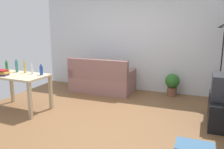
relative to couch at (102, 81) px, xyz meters
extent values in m
cube|color=brown|center=(0.63, -1.59, -0.32)|extent=(5.20, 4.40, 0.02)
cube|color=silver|center=(0.63, 0.61, 1.04)|extent=(5.20, 0.10, 2.70)
cube|color=#996B66|center=(0.00, 0.06, -0.11)|extent=(1.64, 0.84, 0.40)
cube|color=#8C625D|center=(0.00, -0.28, 0.35)|extent=(1.64, 0.16, 0.52)
cube|color=#926661|center=(0.74, 0.06, 0.20)|extent=(0.16, 0.84, 0.22)
cube|color=#926661|center=(-0.74, 0.06, 0.20)|extent=(0.16, 0.84, 0.22)
cube|color=black|center=(2.88, -1.09, -0.07)|extent=(0.44, 1.10, 0.48)
cube|color=#2D2D33|center=(2.88, -1.09, 0.39)|extent=(0.40, 0.60, 0.44)
cylinder|color=black|center=(2.88, 0.19, -0.29)|extent=(0.26, 0.26, 0.03)
cylinder|color=black|center=(2.88, 0.19, 0.56)|extent=(0.03, 0.03, 1.68)
cube|color=#C6B28E|center=(-1.06, -1.87, 0.43)|extent=(1.23, 0.75, 0.04)
cube|color=tan|center=(-0.51, -2.21, 0.05)|extent=(0.06, 0.06, 0.72)
cube|color=tan|center=(-1.60, -1.54, 0.05)|extent=(0.06, 0.06, 0.72)
cube|color=tan|center=(-0.48, -1.59, 0.05)|extent=(0.06, 0.06, 0.72)
cylinder|color=brown|center=(1.81, 0.31, -0.20)|extent=(0.24, 0.24, 0.22)
sphere|color=#2D6B28|center=(1.81, 0.31, 0.08)|extent=(0.36, 0.36, 0.36)
cylinder|color=#1E722D|center=(-1.50, -1.73, 0.56)|extent=(0.05, 0.05, 0.22)
cylinder|color=#1E722D|center=(-1.50, -1.73, 0.69)|extent=(0.02, 0.02, 0.04)
cylinder|color=teal|center=(-1.28, -1.66, 0.57)|extent=(0.06, 0.06, 0.24)
cylinder|color=teal|center=(-1.28, -1.66, 0.71)|extent=(0.03, 0.03, 0.04)
cylinder|color=#BCB24C|center=(-1.06, -1.67, 0.57)|extent=(0.05, 0.05, 0.25)
cylinder|color=#BCB24C|center=(-1.06, -1.67, 0.72)|extent=(0.02, 0.02, 0.04)
cylinder|color=silver|center=(-0.83, -1.71, 0.54)|extent=(0.05, 0.05, 0.19)
cylinder|color=silver|center=(-0.83, -1.71, 0.66)|extent=(0.02, 0.02, 0.04)
cylinder|color=#2347A3|center=(-0.59, -1.71, 0.54)|extent=(0.07, 0.07, 0.19)
cylinder|color=#2347A3|center=(-0.59, -1.71, 0.66)|extent=(0.03, 0.03, 0.04)
cube|color=#593372|center=(-1.31, -2.04, 0.47)|extent=(0.25, 0.20, 0.04)
cube|color=#B7932D|center=(-1.31, -2.05, 0.51)|extent=(0.28, 0.22, 0.04)
cube|color=maroon|center=(-1.32, -2.04, 0.55)|extent=(0.24, 0.18, 0.04)
camera|label=1|loc=(2.54, -5.65, 1.50)|focal=38.18mm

